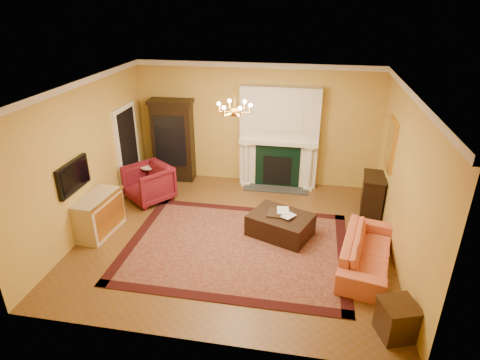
% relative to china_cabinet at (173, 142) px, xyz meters
% --- Properties ---
extents(floor, '(6.00, 5.50, 0.02)m').
position_rel_china_cabinet_xyz_m(floor, '(2.08, -2.49, -1.01)').
color(floor, brown).
rests_on(floor, ground).
extents(ceiling, '(6.00, 5.50, 0.02)m').
position_rel_china_cabinet_xyz_m(ceiling, '(2.08, -2.49, 2.01)').
color(ceiling, silver).
rests_on(ceiling, wall_back).
extents(wall_back, '(6.00, 0.02, 3.00)m').
position_rel_china_cabinet_xyz_m(wall_back, '(2.08, 0.27, 0.50)').
color(wall_back, gold).
rests_on(wall_back, floor).
extents(wall_front, '(6.00, 0.02, 3.00)m').
position_rel_china_cabinet_xyz_m(wall_front, '(2.08, -5.25, 0.50)').
color(wall_front, gold).
rests_on(wall_front, floor).
extents(wall_left, '(0.02, 5.50, 3.00)m').
position_rel_china_cabinet_xyz_m(wall_left, '(-0.93, -2.49, 0.50)').
color(wall_left, gold).
rests_on(wall_left, floor).
extents(wall_right, '(0.02, 5.50, 3.00)m').
position_rel_china_cabinet_xyz_m(wall_right, '(5.09, -2.49, 0.50)').
color(wall_right, gold).
rests_on(wall_right, floor).
extents(fireplace, '(1.90, 0.70, 2.50)m').
position_rel_china_cabinet_xyz_m(fireplace, '(2.68, 0.08, 0.19)').
color(fireplace, silver).
rests_on(fireplace, wall_back).
extents(crown_molding, '(6.00, 5.50, 0.12)m').
position_rel_china_cabinet_xyz_m(crown_molding, '(2.08, -1.53, 1.94)').
color(crown_molding, silver).
rests_on(crown_molding, ceiling).
extents(doorway, '(0.08, 1.05, 2.10)m').
position_rel_china_cabinet_xyz_m(doorway, '(-0.88, -0.79, 0.04)').
color(doorway, white).
rests_on(doorway, wall_left).
extents(tv_panel, '(0.09, 0.95, 0.58)m').
position_rel_china_cabinet_xyz_m(tv_panel, '(-0.87, -3.09, 0.35)').
color(tv_panel, black).
rests_on(tv_panel, wall_left).
extents(gilt_mirror, '(0.06, 0.76, 1.05)m').
position_rel_china_cabinet_xyz_m(gilt_mirror, '(5.05, -1.09, 0.65)').
color(gilt_mirror, gold).
rests_on(gilt_mirror, wall_right).
extents(chandelier, '(0.63, 0.55, 0.53)m').
position_rel_china_cabinet_xyz_m(chandelier, '(2.08, -2.49, 1.60)').
color(chandelier, '#C78B36').
rests_on(chandelier, ceiling).
extents(oriental_rug, '(4.23, 3.17, 0.02)m').
position_rel_china_cabinet_xyz_m(oriental_rug, '(2.17, -2.86, -0.99)').
color(oriental_rug, '#450E10').
rests_on(oriental_rug, floor).
extents(china_cabinet, '(1.03, 0.52, 2.01)m').
position_rel_china_cabinet_xyz_m(china_cabinet, '(0.00, 0.00, 0.00)').
color(china_cabinet, black).
rests_on(china_cabinet, floor).
extents(wingback_armchair, '(1.26, 1.24, 0.95)m').
position_rel_china_cabinet_xyz_m(wingback_armchair, '(-0.19, -1.31, -0.53)').
color(wingback_armchair, maroon).
rests_on(wingback_armchair, floor).
extents(pedestal_table, '(0.39, 0.39, 0.70)m').
position_rel_china_cabinet_xyz_m(pedestal_table, '(-0.34, -0.92, -0.60)').
color(pedestal_table, black).
rests_on(pedestal_table, floor).
extents(commode, '(0.60, 1.13, 0.81)m').
position_rel_china_cabinet_xyz_m(commode, '(-0.65, -2.83, -0.60)').
color(commode, beige).
rests_on(commode, floor).
extents(coral_sofa, '(0.97, 2.09, 0.79)m').
position_rel_china_cabinet_xyz_m(coral_sofa, '(4.55, -3.04, -0.61)').
color(coral_sofa, '#C2603D').
rests_on(coral_sofa, floor).
extents(end_table, '(0.58, 0.58, 0.53)m').
position_rel_china_cabinet_xyz_m(end_table, '(4.80, -4.62, -0.74)').
color(end_table, '#3C2710').
rests_on(end_table, floor).
extents(console_table, '(0.52, 0.81, 0.85)m').
position_rel_china_cabinet_xyz_m(console_table, '(4.86, -1.00, -0.58)').
color(console_table, black).
rests_on(console_table, floor).
extents(leather_ottoman, '(1.41, 1.23, 0.44)m').
position_rel_china_cabinet_xyz_m(leather_ottoman, '(2.96, -2.28, -0.77)').
color(leather_ottoman, black).
rests_on(leather_ottoman, oriental_rug).
extents(ottoman_tray, '(0.49, 0.40, 0.03)m').
position_rel_china_cabinet_xyz_m(ottoman_tray, '(2.93, -2.26, -0.53)').
color(ottoman_tray, black).
rests_on(ottoman_tray, leather_ottoman).
extents(book_a, '(0.24, 0.06, 0.32)m').
position_rel_china_cabinet_xyz_m(book_a, '(2.88, -2.19, -0.36)').
color(book_a, gray).
rests_on(book_a, ottoman_tray).
extents(book_b, '(0.18, 0.13, 0.27)m').
position_rel_china_cabinet_xyz_m(book_b, '(3.03, -2.31, -0.38)').
color(book_b, gray).
rests_on(book_b, ottoman_tray).
extents(topiary_left, '(0.15, 0.15, 0.41)m').
position_rel_china_cabinet_xyz_m(topiary_left, '(1.99, 0.04, 0.45)').
color(topiary_left, gray).
rests_on(topiary_left, fireplace).
extents(topiary_right, '(0.15, 0.15, 0.41)m').
position_rel_china_cabinet_xyz_m(topiary_right, '(3.23, 0.04, 0.45)').
color(topiary_right, gray).
rests_on(topiary_right, fireplace).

